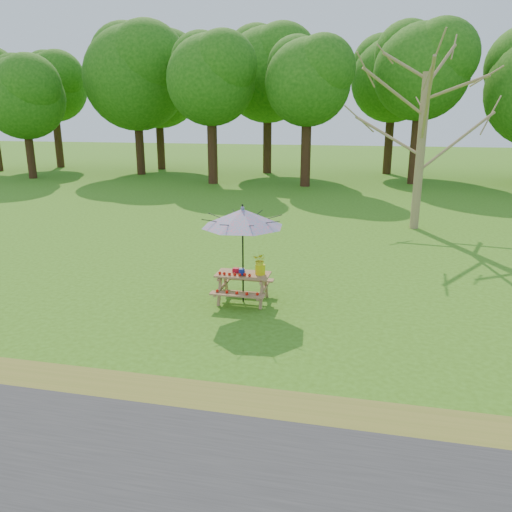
# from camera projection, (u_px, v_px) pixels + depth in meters

# --- Properties ---
(ground) EXTENTS (120.00, 120.00, 0.00)m
(ground) POSITION_uv_depth(u_px,v_px,m) (216.00, 324.00, 10.18)
(ground) COLOR #3D6E15
(ground) RESTS_ON ground
(road) EXTENTS (120.00, 4.00, 0.01)m
(road) POSITION_uv_depth(u_px,v_px,m) (84.00, 504.00, 5.48)
(road) COLOR #2F2F32
(road) RESTS_ON ground
(drygrass_strip) EXTENTS (120.00, 1.20, 0.01)m
(drygrass_strip) POSITION_uv_depth(u_px,v_px,m) (162.00, 397.00, 7.55)
(drygrass_strip) COLOR olive
(drygrass_strip) RESTS_ON ground
(treeline) EXTENTS (60.00, 12.00, 16.00)m
(treeline) POSITION_uv_depth(u_px,v_px,m) (324.00, 43.00, 28.62)
(treeline) COLOR #1A580F
(treeline) RESTS_ON ground
(picnic_table) EXTENTS (1.20, 1.32, 0.67)m
(picnic_table) POSITION_uv_depth(u_px,v_px,m) (243.00, 288.00, 11.32)
(picnic_table) COLOR #966C43
(picnic_table) RESTS_ON ground
(patio_umbrella) EXTENTS (2.28, 2.28, 2.25)m
(patio_umbrella) POSITION_uv_depth(u_px,v_px,m) (243.00, 218.00, 10.88)
(patio_umbrella) COLOR black
(patio_umbrella) RESTS_ON ground
(produce_bins) EXTENTS (0.31, 0.36, 0.13)m
(produce_bins) POSITION_uv_depth(u_px,v_px,m) (240.00, 271.00, 11.24)
(produce_bins) COLOR #B50E22
(produce_bins) RESTS_ON picnic_table
(tomatoes_row) EXTENTS (0.77, 0.13, 0.07)m
(tomatoes_row) POSITION_uv_depth(u_px,v_px,m) (235.00, 274.00, 11.08)
(tomatoes_row) COLOR red
(tomatoes_row) RESTS_ON picnic_table
(flower_bucket) EXTENTS (0.33, 0.30, 0.50)m
(flower_bucket) POSITION_uv_depth(u_px,v_px,m) (260.00, 263.00, 11.10)
(flower_bucket) COLOR yellow
(flower_bucket) RESTS_ON picnic_table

